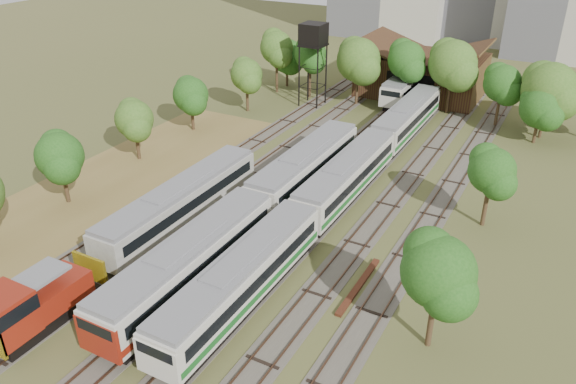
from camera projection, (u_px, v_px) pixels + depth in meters
The scene contains 14 objects.
ground at pixel (147, 362), 32.83m from camera, with size 240.00×240.00×0.00m, color #475123.
dry_grass_patch at pixel (44, 225), 46.67m from camera, with size 14.00×60.00×0.04m, color brown.
tracks at pixel (320, 189), 52.60m from camera, with size 24.60×80.00×0.19m.
railcar_red_set at pixel (256, 209), 44.98m from camera, with size 3.15×34.58×3.90m.
railcar_green_set at pixel (346, 177), 50.42m from camera, with size 2.96×52.07×3.65m.
railcar_rear at pixel (410, 83), 76.44m from camera, with size 2.96×16.08×3.66m.
shunter_locomotive at pixel (30, 307), 34.45m from camera, with size 2.93×8.10×3.84m.
old_grey_coach at pixel (181, 203), 46.04m from camera, with size 2.96×18.00×3.66m.
water_tower at pixel (313, 37), 70.46m from camera, with size 3.04×3.04×10.54m.
rail_pile_far at pixel (359, 286), 39.16m from camera, with size 0.45×7.17×0.23m, color #4E2616.
maintenance_shed at pixel (422, 74), 77.16m from camera, with size 16.45×11.55×7.58m.
tree_band_left at pixel (144, 116), 56.50m from camera, with size 6.11×64.71×8.10m.
tree_band_far at pixel (451, 70), 67.31m from camera, with size 45.35×9.28×9.48m.
tree_band_right at pixel (504, 163), 46.41m from camera, with size 5.73×41.74×7.55m.
Camera 1 is at (18.97, -17.63, 23.98)m, focal length 35.00 mm.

